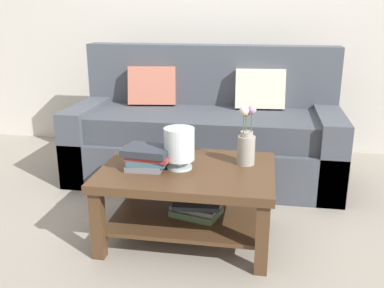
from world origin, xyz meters
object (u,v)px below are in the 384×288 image
Objects in this scene: glass_hurricane_vase at (179,145)px; coffee_table at (188,188)px; book_stack_main at (148,157)px; couch at (205,133)px; flower_pitcher at (246,144)px.

coffee_table is at bearing 17.14° from glass_hurricane_vase.
book_stack_main is 0.20m from glass_hurricane_vase.
flower_pitcher is at bearing -68.11° from couch.
couch reaches higher than coffee_table.
book_stack_main is 0.80× the size of flower_pitcher.
coffee_table is 2.79× the size of flower_pitcher.
coffee_table is 0.31m from book_stack_main.
glass_hurricane_vase is (0.18, 0.02, 0.07)m from book_stack_main.
couch is 1.04m from flower_pitcher.
coffee_table is at bearing -87.35° from couch.
flower_pitcher is at bearing 19.54° from glass_hurricane_vase.
couch is 1.13m from book_stack_main.
couch is 2.11× the size of coffee_table.
book_stack_main is 1.19× the size of glass_hurricane_vase.
flower_pitcher is (0.33, 0.12, 0.26)m from coffee_table.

